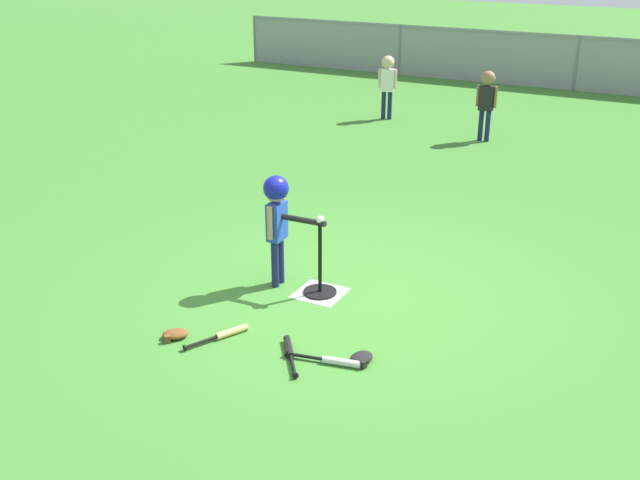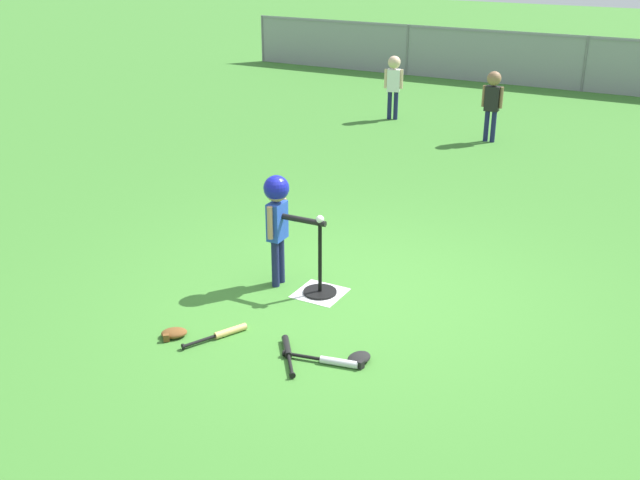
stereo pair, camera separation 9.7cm
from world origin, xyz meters
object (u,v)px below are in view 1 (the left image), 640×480
at_px(batter_child, 277,209).
at_px(spare_bat_black, 290,351).
at_px(batting_tee, 320,282).
at_px(fielder_deep_right, 487,96).
at_px(fielder_deep_left, 388,79).
at_px(spare_bat_wood, 225,334).
at_px(baseball_on_tee, 320,219).
at_px(glove_near_bats, 361,358).
at_px(glove_by_plate, 175,334).
at_px(spare_bat_silver, 334,361).

bearing_deg(batter_child, spare_bat_black, -55.45).
xyz_separation_m(batting_tee, spare_bat_black, (0.29, -1.09, -0.09)).
bearing_deg(spare_bat_black, batter_child, 124.55).
bearing_deg(fielder_deep_right, fielder_deep_left, 161.82).
bearing_deg(batter_child, spare_bat_wood, -83.84).
distance_m(batting_tee, batter_child, 0.80).
height_order(batter_child, spare_bat_wood, batter_child).
height_order(fielder_deep_right, fielder_deep_left, fielder_deep_right).
bearing_deg(batting_tee, baseball_on_tee, 14.04).
bearing_deg(spare_bat_wood, spare_bat_black, 1.73).
distance_m(baseball_on_tee, fielder_deep_left, 7.11).
relative_size(baseball_on_tee, fielder_deep_right, 0.07).
relative_size(baseball_on_tee, glove_near_bats, 0.30).
xyz_separation_m(baseball_on_tee, fielder_deep_left, (-2.21, 6.75, -0.03)).
distance_m(batting_tee, baseball_on_tee, 0.64).
xyz_separation_m(spare_bat_wood, glove_near_bats, (1.19, 0.18, 0.01)).
relative_size(baseball_on_tee, spare_bat_black, 0.15).
bearing_deg(batting_tee, spare_bat_wood, -106.46).
relative_size(batter_child, glove_near_bats, 4.42).
bearing_deg(glove_by_plate, glove_near_bats, 14.19).
bearing_deg(fielder_deep_right, batting_tee, -87.93).
distance_m(spare_bat_silver, glove_near_bats, 0.23).
distance_m(batting_tee, fielder_deep_left, 7.13).
xyz_separation_m(fielder_deep_left, spare_bat_wood, (1.89, -7.86, -0.70)).
height_order(spare_bat_black, glove_by_plate, glove_by_plate).
bearing_deg(spare_bat_silver, fielder_deep_left, 110.32).
distance_m(baseball_on_tee, glove_near_bats, 1.45).
bearing_deg(spare_bat_black, baseball_on_tee, 105.11).
xyz_separation_m(spare_bat_black, glove_near_bats, (0.57, 0.16, 0.01)).
xyz_separation_m(batter_child, fielder_deep_left, (-1.77, 6.77, -0.06)).
distance_m(baseball_on_tee, glove_by_plate, 1.65).
height_order(baseball_on_tee, batter_child, batter_child).
xyz_separation_m(batting_tee, batter_child, (-0.44, -0.01, 0.67)).
bearing_deg(glove_by_plate, batting_tee, 62.13).
height_order(batting_tee, batter_child, batter_child).
height_order(spare_bat_wood, spare_bat_black, same).
distance_m(glove_by_plate, glove_near_bats, 1.61).
bearing_deg(batter_child, glove_near_bats, -34.76).
relative_size(baseball_on_tee, spare_bat_wood, 0.13).
height_order(fielder_deep_left, spare_bat_wood, fielder_deep_left).
relative_size(batting_tee, glove_by_plate, 2.65).
xyz_separation_m(batter_child, glove_by_plate, (-0.25, -1.30, -0.75)).
height_order(batting_tee, spare_bat_wood, batting_tee).
distance_m(batting_tee, spare_bat_silver, 1.26).
bearing_deg(glove_near_bats, batter_child, 145.24).
height_order(spare_bat_silver, spare_bat_black, same).
height_order(batter_child, spare_bat_silver, batter_child).
height_order(batter_child, spare_bat_black, batter_child).
bearing_deg(baseball_on_tee, batter_child, -178.07).
xyz_separation_m(fielder_deep_right, spare_bat_black, (0.51, -7.19, -0.70)).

